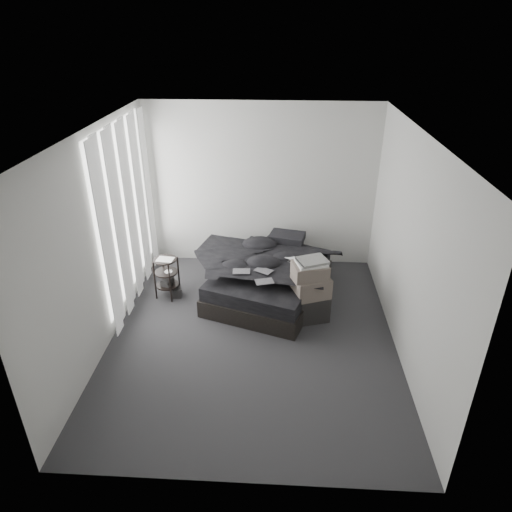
# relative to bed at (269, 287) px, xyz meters

# --- Properties ---
(floor) EXTENTS (3.60, 4.20, 0.01)m
(floor) POSITION_rel_bed_xyz_m (-0.19, -1.02, -0.13)
(floor) COLOR #2C2B2D
(floor) RESTS_ON ground
(ceiling) EXTENTS (3.60, 4.20, 0.01)m
(ceiling) POSITION_rel_bed_xyz_m (-0.19, -1.02, 2.47)
(ceiling) COLOR white
(ceiling) RESTS_ON ground
(wall_back) EXTENTS (3.60, 0.01, 2.60)m
(wall_back) POSITION_rel_bed_xyz_m (-0.19, 1.08, 1.17)
(wall_back) COLOR beige
(wall_back) RESTS_ON ground
(wall_front) EXTENTS (3.60, 0.01, 2.60)m
(wall_front) POSITION_rel_bed_xyz_m (-0.19, -3.12, 1.17)
(wall_front) COLOR beige
(wall_front) RESTS_ON ground
(wall_left) EXTENTS (0.01, 4.20, 2.60)m
(wall_left) POSITION_rel_bed_xyz_m (-1.99, -1.02, 1.17)
(wall_left) COLOR beige
(wall_left) RESTS_ON ground
(wall_right) EXTENTS (0.01, 4.20, 2.60)m
(wall_right) POSITION_rel_bed_xyz_m (1.61, -1.02, 1.17)
(wall_right) COLOR beige
(wall_right) RESTS_ON ground
(window_left) EXTENTS (0.02, 2.00, 2.30)m
(window_left) POSITION_rel_bed_xyz_m (-1.97, -0.12, 1.22)
(window_left) COLOR white
(window_left) RESTS_ON wall_left
(curtain_left) EXTENTS (0.06, 2.12, 2.48)m
(curtain_left) POSITION_rel_bed_xyz_m (-1.92, -0.12, 1.15)
(curtain_left) COLOR white
(curtain_left) RESTS_ON wall_left
(bed) EXTENTS (1.93, 2.21, 0.25)m
(bed) POSITION_rel_bed_xyz_m (0.00, 0.00, 0.00)
(bed) COLOR black
(bed) RESTS_ON floor
(mattress) EXTENTS (1.86, 2.14, 0.20)m
(mattress) POSITION_rel_bed_xyz_m (0.00, 0.00, 0.22)
(mattress) COLOR black
(mattress) RESTS_ON bed
(duvet) EXTENTS (1.81, 1.94, 0.22)m
(duvet) POSITION_rel_bed_xyz_m (-0.01, -0.04, 0.43)
(duvet) COLOR black
(duvet) RESTS_ON mattress
(pillow_lower) EXTENTS (0.65, 0.54, 0.13)m
(pillow_lower) POSITION_rel_bed_xyz_m (0.19, 0.69, 0.39)
(pillow_lower) COLOR black
(pillow_lower) RESTS_ON mattress
(pillow_upper) EXTENTS (0.59, 0.47, 0.12)m
(pillow_upper) POSITION_rel_bed_xyz_m (0.25, 0.66, 0.51)
(pillow_upper) COLOR black
(pillow_upper) RESTS_ON pillow_lower
(laptop) EXTENTS (0.35, 0.33, 0.02)m
(laptop) POSITION_rel_bed_xyz_m (0.34, -0.07, 0.55)
(laptop) COLOR silver
(laptop) RESTS_ON duvet
(comic_a) EXTENTS (0.24, 0.16, 0.01)m
(comic_a) POSITION_rel_bed_xyz_m (-0.37, -0.39, 0.54)
(comic_a) COLOR black
(comic_a) RESTS_ON duvet
(comic_b) EXTENTS (0.28, 0.25, 0.01)m
(comic_b) POSITION_rel_bed_xyz_m (-0.08, -0.35, 0.55)
(comic_b) COLOR black
(comic_b) RESTS_ON duvet
(comic_c) EXTENTS (0.27, 0.21, 0.01)m
(comic_c) POSITION_rel_bed_xyz_m (-0.05, -0.65, 0.55)
(comic_c) COLOR black
(comic_c) RESTS_ON duvet
(side_stand) EXTENTS (0.41, 0.41, 0.61)m
(side_stand) POSITION_rel_bed_xyz_m (-1.49, -0.13, 0.18)
(side_stand) COLOR black
(side_stand) RESTS_ON floor
(papers) EXTENTS (0.25, 0.20, 0.01)m
(papers) POSITION_rel_bed_xyz_m (-1.48, -0.14, 0.49)
(papers) COLOR white
(papers) RESTS_ON side_stand
(floor_books) EXTENTS (0.17, 0.21, 0.13)m
(floor_books) POSITION_rel_bed_xyz_m (-1.36, -0.11, -0.06)
(floor_books) COLOR black
(floor_books) RESTS_ON floor
(box_lower) EXTENTS (0.58, 0.51, 0.36)m
(box_lower) POSITION_rel_bed_xyz_m (0.55, -0.56, 0.06)
(box_lower) COLOR black
(box_lower) RESTS_ON floor
(box_mid) EXTENTS (0.56, 0.50, 0.28)m
(box_mid) POSITION_rel_bed_xyz_m (0.56, -0.56, 0.38)
(box_mid) COLOR #5E524A
(box_mid) RESTS_ON box_lower
(box_upper) EXTENTS (0.51, 0.45, 0.19)m
(box_upper) POSITION_rel_bed_xyz_m (0.54, -0.56, 0.61)
(box_upper) COLOR #5E524A
(box_upper) RESTS_ON box_mid
(art_book_white) EXTENTS (0.44, 0.39, 0.04)m
(art_book_white) POSITION_rel_bed_xyz_m (0.55, -0.56, 0.72)
(art_book_white) COLOR silver
(art_book_white) RESTS_ON box_upper
(art_book_snake) EXTENTS (0.45, 0.41, 0.03)m
(art_book_snake) POSITION_rel_bed_xyz_m (0.56, -0.56, 0.76)
(art_book_snake) COLOR silver
(art_book_snake) RESTS_ON art_book_white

